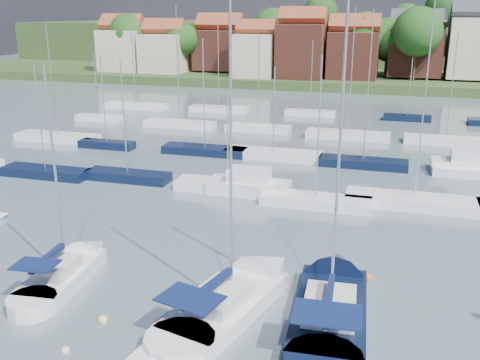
% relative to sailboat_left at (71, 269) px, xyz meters
% --- Properties ---
extents(ground, '(260.00, 260.00, 0.00)m').
position_rel_sailboat_left_xyz_m(ground, '(11.52, 37.24, -0.36)').
color(ground, '#4F5F6C').
rests_on(ground, ground).
extents(sailboat_left, '(3.55, 10.10, 13.53)m').
position_rel_sailboat_left_xyz_m(sailboat_left, '(0.00, 0.00, 0.00)').
color(sailboat_left, silver).
rests_on(sailboat_left, ground).
extents(sailboat_centre, '(6.30, 13.07, 17.11)m').
position_rel_sailboat_left_xyz_m(sailboat_centre, '(10.50, 0.28, -0.01)').
color(sailboat_centre, silver).
rests_on(sailboat_centre, ground).
extents(sailboat_navy, '(4.37, 13.67, 18.57)m').
position_rel_sailboat_left_xyz_m(sailboat_navy, '(15.26, 1.27, -0.02)').
color(sailboat_navy, black).
rests_on(sailboat_navy, ground).
extents(buoy_b, '(0.43, 0.43, 0.43)m').
position_rel_sailboat_left_xyz_m(buoy_b, '(4.08, -6.71, -0.36)').
color(buoy_b, beige).
rests_on(buoy_b, ground).
extents(buoy_c, '(0.50, 0.50, 0.50)m').
position_rel_sailboat_left_xyz_m(buoy_c, '(4.39, -3.96, -0.36)').
color(buoy_c, beige).
rests_on(buoy_c, ground).
extents(buoy_e, '(0.52, 0.52, 0.52)m').
position_rel_sailboat_left_xyz_m(buoy_e, '(16.99, 4.41, -0.36)').
color(buoy_e, '#D85914').
rests_on(buoy_e, ground).
extents(marina_field, '(79.62, 41.41, 15.93)m').
position_rel_sailboat_left_xyz_m(marina_field, '(13.42, 32.39, 0.07)').
color(marina_field, silver).
rests_on(marina_field, ground).
extents(far_shore_town, '(212.46, 90.00, 22.27)m').
position_rel_sailboat_left_xyz_m(far_shore_town, '(13.74, 129.90, 4.24)').
color(far_shore_town, '#3B4D26').
rests_on(far_shore_town, ground).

